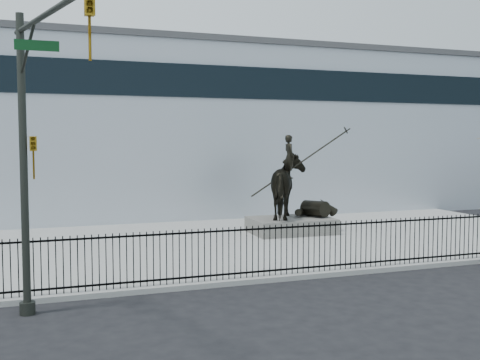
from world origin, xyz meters
name	(u,v)px	position (x,y,z in m)	size (l,w,h in m)	color
ground	(300,290)	(0.00, 0.00, 0.00)	(120.00, 120.00, 0.00)	black
plaza	(223,244)	(0.00, 7.00, 0.07)	(30.00, 12.00, 0.15)	#9B9B98
building	(157,134)	(0.00, 20.00, 4.50)	(44.00, 14.00, 9.00)	silver
picket_fence	(282,249)	(0.00, 1.25, 0.90)	(22.10, 0.10, 1.50)	black
statue_plinth	(291,225)	(3.42, 8.04, 0.47)	(3.44, 2.37, 0.65)	#625F5A
equestrian_statue	(293,186)	(3.49, 8.04, 2.15)	(4.41, 2.79, 3.74)	black
traffic_signal_left	(34,144)	(-6.75, -0.62, 4.03)	(1.52, 4.84, 7.00)	#252823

